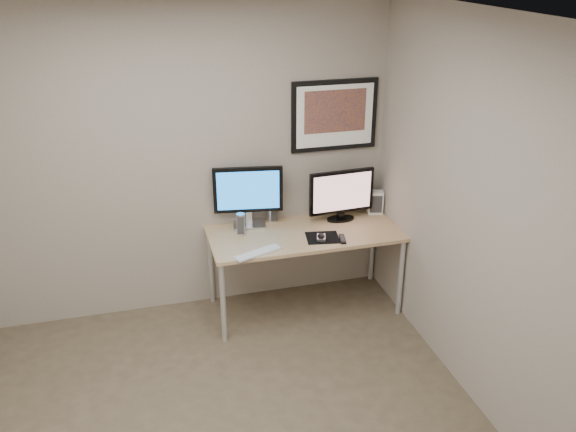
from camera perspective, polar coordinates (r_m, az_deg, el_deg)
name	(u,v)px	position (r m, az deg, el deg)	size (l,w,h in m)	color
room	(191,176)	(3.74, -9.06, 3.67)	(3.60, 3.60, 3.60)	white
desk	(305,239)	(5.13, 1.56, -2.19)	(1.60, 0.70, 0.73)	olive
framed_art	(334,115)	(5.19, 4.37, 9.38)	(0.75, 0.04, 0.60)	black
monitor_large	(248,194)	(5.10, -3.75, 2.06)	(0.58, 0.23, 0.53)	#BABABF
monitor_tv	(341,194)	(5.25, 5.03, 2.05)	(0.58, 0.15, 0.46)	black
speaker_left	(241,224)	(5.04, -4.44, -0.75)	(0.07, 0.07, 0.18)	#BABABF
speaker_right	(271,210)	(5.27, -1.56, 0.55)	(0.08, 0.08, 0.20)	#BABABF
keyboard	(258,253)	(4.75, -2.83, -3.45)	(0.40, 0.11, 0.01)	silver
mousepad	(323,238)	(5.01, 3.25, -2.03)	(0.27, 0.24, 0.00)	black
mouse	(321,237)	(4.98, 3.12, -1.93)	(0.06, 0.11, 0.04)	black
remote	(342,239)	(4.98, 5.12, -2.14)	(0.04, 0.16, 0.02)	black
fan_unit	(375,202)	(5.48, 8.16, 1.29)	(0.13, 0.10, 0.20)	white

